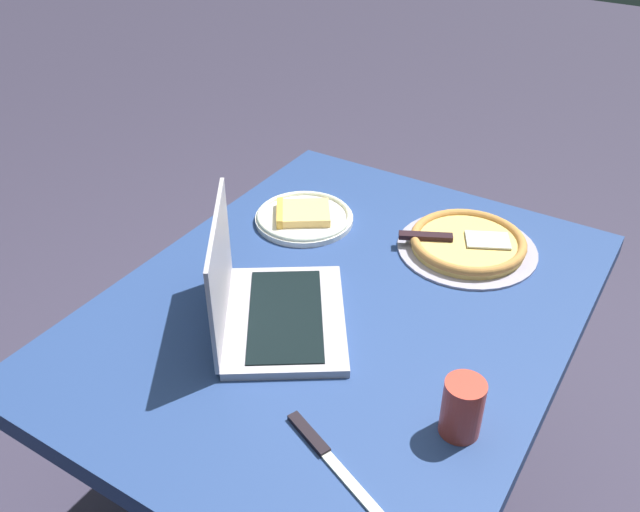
{
  "coord_description": "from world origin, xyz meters",
  "views": [
    {
      "loc": [
        0.97,
        0.55,
        1.63
      ],
      "look_at": [
        -0.02,
        -0.06,
        0.83
      ],
      "focal_mm": 38.07,
      "sensor_mm": 36.0,
      "label": 1
    }
  ],
  "objects_px": {
    "pizza_plate": "(303,216)",
    "table_knife": "(324,452)",
    "laptop": "(265,303)",
    "drink_cup": "(462,407)",
    "dining_table": "(341,324)",
    "pizza_tray": "(467,243)"
  },
  "relations": [
    {
      "from": "table_knife",
      "to": "drink_cup",
      "type": "height_order",
      "value": "drink_cup"
    },
    {
      "from": "dining_table",
      "to": "pizza_plate",
      "type": "bearing_deg",
      "value": -133.46
    },
    {
      "from": "laptop",
      "to": "table_knife",
      "type": "relative_size",
      "value": 1.79
    },
    {
      "from": "pizza_plate",
      "to": "table_knife",
      "type": "relative_size",
      "value": 1.06
    },
    {
      "from": "pizza_plate",
      "to": "pizza_tray",
      "type": "distance_m",
      "value": 0.4
    },
    {
      "from": "dining_table",
      "to": "table_knife",
      "type": "bearing_deg",
      "value": 26.34
    },
    {
      "from": "table_knife",
      "to": "laptop",
      "type": "bearing_deg",
      "value": -128.7
    },
    {
      "from": "drink_cup",
      "to": "pizza_plate",
      "type": "bearing_deg",
      "value": -126.0
    },
    {
      "from": "pizza_tray",
      "to": "drink_cup",
      "type": "relative_size",
      "value": 2.99
    },
    {
      "from": "pizza_plate",
      "to": "drink_cup",
      "type": "relative_size",
      "value": 2.25
    },
    {
      "from": "laptop",
      "to": "pizza_tray",
      "type": "distance_m",
      "value": 0.53
    },
    {
      "from": "pizza_tray",
      "to": "drink_cup",
      "type": "bearing_deg",
      "value": 20.32
    },
    {
      "from": "pizza_tray",
      "to": "table_knife",
      "type": "height_order",
      "value": "pizza_tray"
    },
    {
      "from": "pizza_plate",
      "to": "table_knife",
      "type": "height_order",
      "value": "pizza_plate"
    },
    {
      "from": "laptop",
      "to": "drink_cup",
      "type": "xyz_separation_m",
      "value": [
        0.06,
        0.44,
        0.01
      ]
    },
    {
      "from": "table_knife",
      "to": "pizza_tray",
      "type": "bearing_deg",
      "value": -177.79
    },
    {
      "from": "dining_table",
      "to": "pizza_plate",
      "type": "distance_m",
      "value": 0.34
    },
    {
      "from": "dining_table",
      "to": "drink_cup",
      "type": "distance_m",
      "value": 0.41
    },
    {
      "from": "table_knife",
      "to": "drink_cup",
      "type": "xyz_separation_m",
      "value": [
        -0.16,
        0.17,
        0.05
      ]
    },
    {
      "from": "pizza_plate",
      "to": "pizza_tray",
      "type": "relative_size",
      "value": 0.75
    },
    {
      "from": "laptop",
      "to": "pizza_plate",
      "type": "bearing_deg",
      "value": -158.23
    },
    {
      "from": "laptop",
      "to": "dining_table",
      "type": "bearing_deg",
      "value": 144.4
    }
  ]
}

